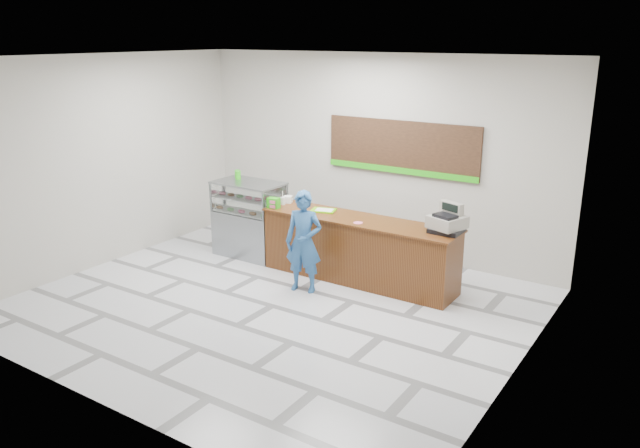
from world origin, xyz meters
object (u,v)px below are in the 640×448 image
Objects in this scene: sales_counter at (358,250)px; customer at (304,242)px; display_case at (249,218)px; serving_tray at (323,210)px; cash_register at (447,221)px.

customer is at bearing -121.80° from sales_counter.
serving_tray is (1.51, 0.07, 0.37)m from display_case.
display_case is 1.90m from customer.
sales_counter is 0.89m from serving_tray.
cash_register is (3.63, 0.12, 0.51)m from display_case.
sales_counter is 1.56m from cash_register.
serving_tray is (-2.12, -0.05, -0.15)m from cash_register.
display_case is at bearing -180.00° from sales_counter.
display_case is at bearing 165.79° from serving_tray.
customer reaches higher than display_case.
customer is at bearing -135.93° from cash_register.
serving_tray is 0.94m from customer.
cash_register is 2.15m from customer.
sales_counter is 2.45× the size of display_case.
sales_counter is 2.08× the size of customer.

